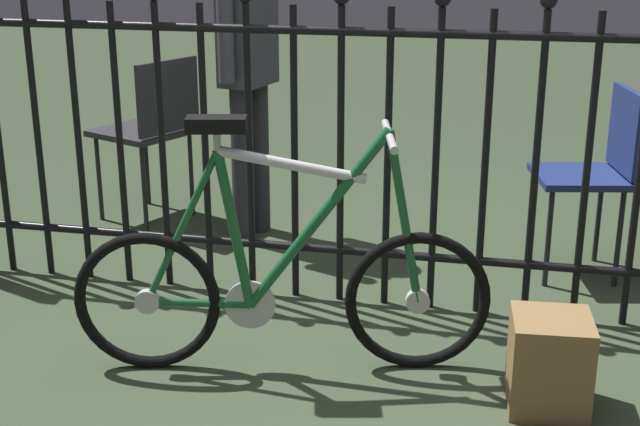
# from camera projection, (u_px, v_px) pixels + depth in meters

# --- Properties ---
(ground_plane) EXTENTS (20.00, 20.00, 0.00)m
(ground_plane) POSITION_uv_depth(u_px,v_px,m) (336.00, 382.00, 3.09)
(ground_plane) COLOR #3A4831
(iron_fence) EXTENTS (4.19, 0.07, 1.35)m
(iron_fence) POSITION_uv_depth(u_px,v_px,m) (356.00, 144.00, 3.55)
(iron_fence) COLOR black
(iron_fence) RESTS_ON ground
(bicycle) EXTENTS (1.45, 0.46, 0.92)m
(bicycle) POSITION_uv_depth(u_px,v_px,m) (282.00, 283.00, 3.09)
(bicycle) COLOR black
(bicycle) RESTS_ON ground
(chair_navy) EXTENTS (0.46, 0.45, 0.85)m
(chair_navy) POSITION_uv_depth(u_px,v_px,m) (598.00, 163.00, 3.89)
(chair_navy) COLOR black
(chair_navy) RESTS_ON ground
(chair_charcoal) EXTENTS (0.57, 0.57, 0.87)m
(chair_charcoal) POSITION_uv_depth(u_px,v_px,m) (153.00, 122.00, 4.59)
(chair_charcoal) COLOR black
(chair_charcoal) RESTS_ON ground
(person_visitor) EXTENTS (0.24, 0.47, 1.55)m
(person_visitor) POSITION_uv_depth(u_px,v_px,m) (248.00, 56.00, 4.25)
(person_visitor) COLOR #2D2D33
(person_visitor) RESTS_ON ground
(display_crate) EXTENTS (0.28, 0.28, 0.32)m
(display_crate) POSITION_uv_depth(u_px,v_px,m) (549.00, 362.00, 2.90)
(display_crate) COLOR olive
(display_crate) RESTS_ON ground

